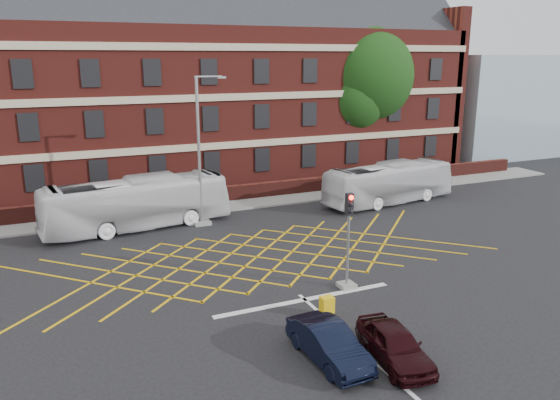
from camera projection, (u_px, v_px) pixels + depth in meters
name	position (u px, v px, depth m)	size (l,w,h in m)	color
ground	(272.00, 271.00, 25.86)	(120.00, 120.00, 0.00)	black
victorian_building	(166.00, 83.00, 43.40)	(51.00, 12.17, 20.40)	maroon
boundary_wall	(197.00, 197.00, 37.21)	(56.00, 0.50, 1.10)	#4B1814
far_pavement	(202.00, 208.00, 36.45)	(60.00, 3.00, 0.12)	slate
glass_block	(494.00, 105.00, 56.48)	(14.00, 10.00, 10.00)	#99B2BF
box_junction_hatching	(256.00, 257.00, 27.62)	(11.50, 0.12, 0.02)	#CC990C
stop_line	(305.00, 300.00, 22.76)	(8.00, 0.30, 0.02)	silver
centre_line	(398.00, 382.00, 17.02)	(0.15, 14.00, 0.02)	silver
bus_left	(137.00, 203.00, 31.91)	(2.55, 10.90, 3.04)	silver
bus_right	(389.00, 183.00, 37.55)	(2.33, 9.98, 2.78)	silver
car_navy	(329.00, 343.00, 18.08)	(1.32, 3.79, 1.25)	black
car_maroon	(395.00, 344.00, 18.02)	(1.47, 3.65, 1.24)	black
deciduous_tree	(363.00, 83.00, 46.51)	(8.44, 8.41, 12.49)	black
traffic_light_near	(348.00, 250.00, 23.53)	(0.70, 0.70, 4.27)	slate
street_lamp	(201.00, 175.00, 32.34)	(2.25, 1.00, 8.79)	slate
utility_cabinet	(327.00, 307.00, 21.16)	(0.50, 0.40, 0.85)	#EAB60D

